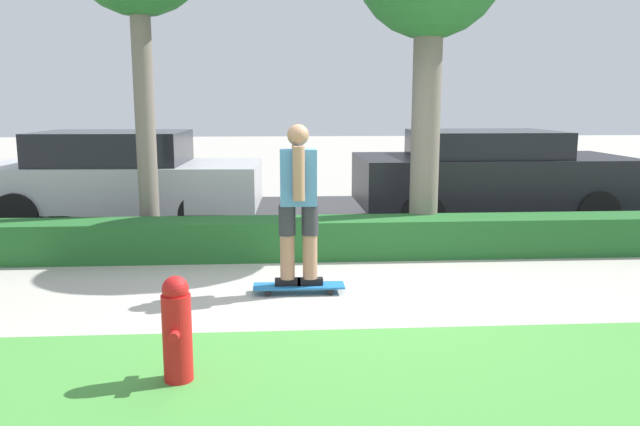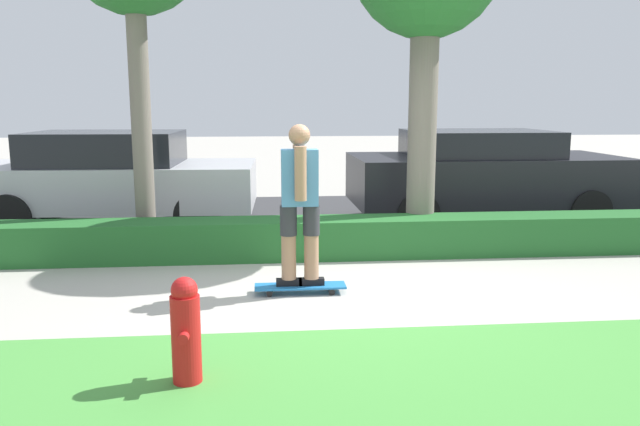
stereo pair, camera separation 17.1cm
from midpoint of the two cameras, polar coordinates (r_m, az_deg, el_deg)
name	(u,v)px [view 2 (the right image)]	position (r m, az deg, el deg)	size (l,w,h in m)	color
ground_plane	(342,295)	(6.37, 1.23, -7.47)	(60.00, 60.00, 0.00)	#ADA89E
street_asphalt	(310,218)	(10.43, -1.36, -0.51)	(13.05, 5.00, 0.01)	#38383A
hedge_row	(326,238)	(7.84, -0.08, -2.26)	(13.05, 0.60, 0.49)	#236028
skateboard	(300,287)	(6.40, -2.59, -6.73)	(0.93, 0.24, 0.09)	#1E6BAD
skater_person	(300,201)	(6.20, -2.65, 1.09)	(0.49, 0.42, 1.63)	black
parked_car_front	(114,177)	(10.13, -18.75, 3.10)	(4.27, 1.99, 1.48)	#B7B7BC
parked_car_middle	(483,174)	(10.37, 14.22, 3.51)	(4.25, 2.02, 1.48)	black
fire_hydrant	(186,330)	(4.46, -13.26, -10.41)	(0.20, 0.32, 0.76)	red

